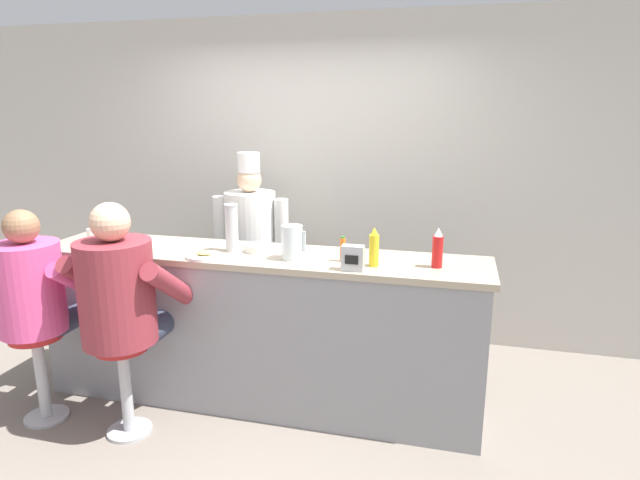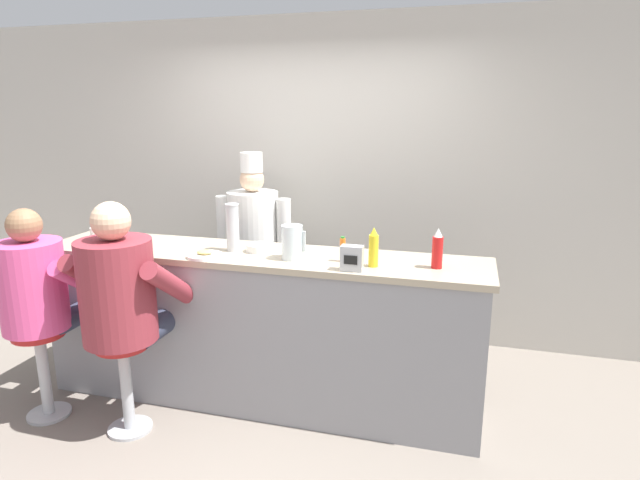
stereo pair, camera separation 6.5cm
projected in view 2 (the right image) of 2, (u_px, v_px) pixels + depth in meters
name	position (u px, v px, depth m)	size (l,w,h in m)	color
ground_plane	(245.00, 421.00, 3.42)	(20.00, 20.00, 0.00)	slate
wall_back	(315.00, 180.00, 4.63)	(10.00, 0.06, 2.70)	beige
diner_counter	(260.00, 328.00, 3.57)	(2.95, 0.58, 1.04)	gray
ketchup_bottle_red	(437.00, 250.00, 3.09)	(0.06, 0.06, 0.24)	red
mustard_bottle_yellow	(374.00, 248.00, 3.12)	(0.06, 0.06, 0.24)	yellow
hot_sauce_bottle_orange	(343.00, 249.00, 3.23)	(0.04, 0.04, 0.16)	orange
water_pitcher_clear	(292.00, 242.00, 3.28)	(0.15, 0.13, 0.21)	silver
breakfast_plate	(205.00, 255.00, 3.35)	(0.22, 0.22, 0.04)	white
cereal_bowl	(258.00, 248.00, 3.47)	(0.16, 0.16, 0.05)	white
coffee_mug_white	(97.00, 234.00, 3.78)	(0.13, 0.08, 0.09)	white
cup_stack_steel	(233.00, 227.00, 3.46)	(0.09, 0.09, 0.31)	#B7BABF
napkin_dispenser_chrome	(352.00, 258.00, 3.05)	(0.13, 0.08, 0.15)	silver
diner_seated_pink	(37.00, 291.00, 3.32)	(0.60, 0.59, 1.37)	#B2B5BA
diner_seated_maroon	(122.00, 295.00, 3.16)	(0.66, 0.65, 1.44)	#B2B5BA
cook_in_whites_near	(254.00, 243.00, 4.31)	(0.63, 0.40, 1.62)	#232328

